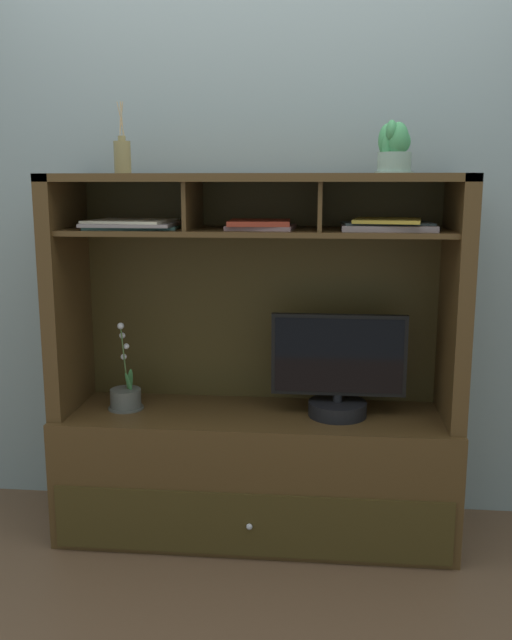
# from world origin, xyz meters

# --- Properties ---
(floor_plane) EXTENTS (6.00, 6.00, 0.02)m
(floor_plane) POSITION_xyz_m (0.00, 0.00, -0.01)
(floor_plane) COLOR brown
(floor_plane) RESTS_ON ground
(back_wall) EXTENTS (6.00, 0.02, 2.80)m
(back_wall) POSITION_xyz_m (0.00, 0.28, 1.40)
(back_wall) COLOR gray
(back_wall) RESTS_ON ground
(media_console) EXTENTS (1.60, 0.52, 1.47)m
(media_console) POSITION_xyz_m (0.00, 0.01, 0.44)
(media_console) COLOR #4A3319
(media_console) RESTS_ON ground
(tv_monitor) EXTENTS (0.53, 0.23, 0.41)m
(tv_monitor) POSITION_xyz_m (0.33, -0.02, 0.69)
(tv_monitor) COLOR black
(tv_monitor) RESTS_ON media_console
(potted_orchid) EXTENTS (0.15, 0.15, 0.37)m
(potted_orchid) POSITION_xyz_m (-0.54, -0.01, 0.57)
(potted_orchid) COLOR #50524B
(potted_orchid) RESTS_ON media_console
(magazine_stack_left) EXTENTS (0.35, 0.30, 0.04)m
(magazine_stack_left) POSITION_xyz_m (0.50, -0.03, 1.28)
(magazine_stack_left) COLOR gray
(magazine_stack_left) RESTS_ON media_console
(magazine_stack_centre) EXTENTS (0.26, 0.26, 0.03)m
(magazine_stack_centre) POSITION_xyz_m (0.02, -0.02, 1.28)
(magazine_stack_centre) COLOR gray
(magazine_stack_centre) RESTS_ON media_console
(magazine_stack_right) EXTENTS (0.37, 0.30, 0.03)m
(magazine_stack_right) POSITION_xyz_m (-0.48, -0.03, 1.28)
(magazine_stack_right) COLOR #44706A
(magazine_stack_right) RESTS_ON media_console
(diffuser_bottle) EXTENTS (0.07, 0.07, 0.27)m
(diffuser_bottle) POSITION_xyz_m (-0.52, 0.00, 1.54)
(diffuser_bottle) COLOR olive
(diffuser_bottle) RESTS_ON media_console
(potted_succulent) EXTENTS (0.14, 0.14, 0.19)m
(potted_succulent) POSITION_xyz_m (0.52, 0.01, 1.56)
(potted_succulent) COLOR #84A293
(potted_succulent) RESTS_ON media_console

